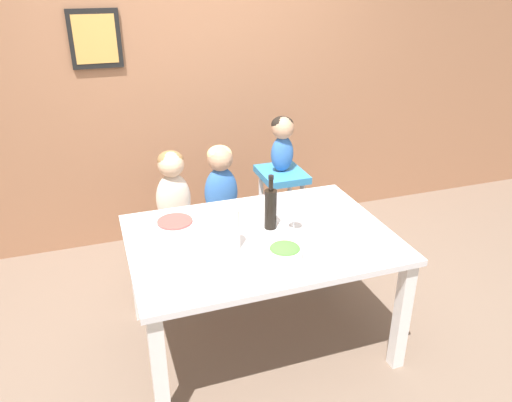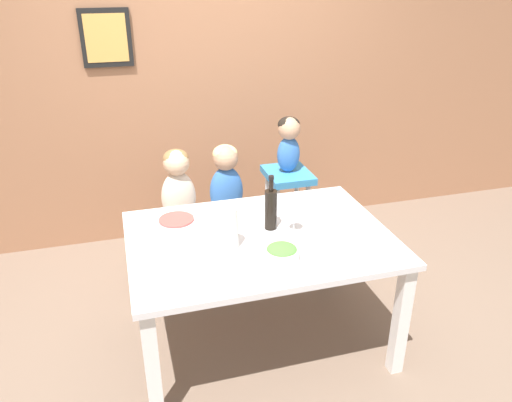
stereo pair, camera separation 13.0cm
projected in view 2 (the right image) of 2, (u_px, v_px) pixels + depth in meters
ground_plane at (259, 339)px, 3.07m from camera, size 14.00×14.00×0.00m
wall_back at (203, 70)px, 3.84m from camera, size 10.00×0.09×2.70m
dining_table at (260, 250)px, 2.80m from camera, size 1.44×1.03×0.72m
chair_far_left at (181, 230)px, 3.52m from camera, size 0.36×0.44×0.46m
chair_far_center at (227, 224)px, 3.61m from camera, size 0.36×0.44×0.46m
chair_right_highchair at (287, 193)px, 3.64m from camera, size 0.31×0.37×0.74m
person_child_left at (178, 183)px, 3.37m from camera, size 0.24×0.18×0.53m
person_child_center at (226, 178)px, 3.46m from camera, size 0.24×0.18×0.53m
person_baby_right at (289, 139)px, 3.47m from camera, size 0.16×0.16×0.40m
wine_bottle at (271, 208)px, 2.79m from camera, size 0.07×0.07×0.32m
paper_towel_roll at (227, 228)px, 2.60m from camera, size 0.12×0.12×0.23m
wine_glass_near at (294, 212)px, 2.77m from camera, size 0.08×0.08×0.17m
salad_bowl_large at (282, 252)px, 2.53m from camera, size 0.18×0.18×0.07m
dinner_plate_front_left at (180, 268)px, 2.46m from camera, size 0.21×0.21×0.01m
dinner_plate_back_left at (176, 219)px, 2.93m from camera, size 0.21×0.21×0.01m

